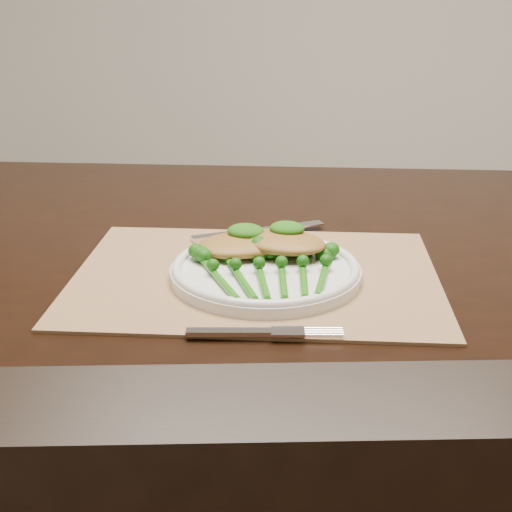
% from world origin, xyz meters
% --- Properties ---
extents(dining_table, '(1.72, 1.15, 0.75)m').
position_xyz_m(dining_table, '(-0.02, 0.03, 0.38)').
color(dining_table, black).
rests_on(dining_table, ground).
extents(placemat, '(0.51, 0.41, 0.00)m').
position_xyz_m(placemat, '(-0.03, -0.09, 0.75)').
color(placemat, '#9A754E').
rests_on(placemat, dining_table).
extents(dinner_plate, '(0.24, 0.24, 0.02)m').
position_xyz_m(dinner_plate, '(-0.01, -0.10, 0.77)').
color(dinner_plate, white).
rests_on(dinner_plate, placemat).
extents(knife, '(0.18, 0.13, 0.01)m').
position_xyz_m(knife, '(-0.07, 0.05, 0.76)').
color(knife, silver).
rests_on(knife, placemat).
extents(fork, '(0.17, 0.05, 0.01)m').
position_xyz_m(fork, '(0.03, -0.25, 0.76)').
color(fork, silver).
rests_on(fork, placemat).
extents(chicken_fillet_left, '(0.15, 0.13, 0.02)m').
position_xyz_m(chicken_fillet_left, '(-0.05, -0.06, 0.78)').
color(chicken_fillet_left, olive).
rests_on(chicken_fillet_left, dinner_plate).
extents(chicken_fillet_right, '(0.13, 0.10, 0.02)m').
position_xyz_m(chicken_fillet_right, '(0.00, -0.05, 0.79)').
color(chicken_fillet_right, olive).
rests_on(chicken_fillet_right, dinner_plate).
extents(pesto_dollop_left, '(0.05, 0.04, 0.02)m').
position_xyz_m(pesto_dollop_left, '(-0.05, -0.05, 0.79)').
color(pesto_dollop_left, '#16490A').
rests_on(pesto_dollop_left, chicken_fillet_left).
extents(pesto_dollop_right, '(0.05, 0.04, 0.02)m').
position_xyz_m(pesto_dollop_right, '(0.00, -0.04, 0.80)').
color(pesto_dollop_right, '#16490A').
rests_on(pesto_dollop_right, chicken_fillet_right).
extents(broccolini_bundle, '(0.20, 0.21, 0.04)m').
position_xyz_m(broccolini_bundle, '(0.00, -0.13, 0.77)').
color(broccolini_bundle, '#1E6A0D').
rests_on(broccolini_bundle, dinner_plate).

